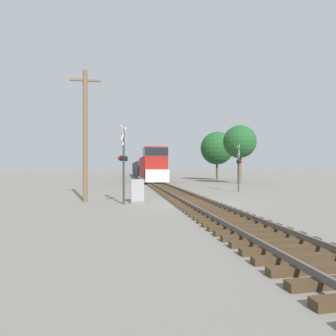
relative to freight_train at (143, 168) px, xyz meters
name	(u,v)px	position (x,y,z in m)	size (l,w,h in m)	color
ground_plane	(195,204)	(0.00, -38.65, -1.89)	(400.00, 400.00, 0.00)	slate
rail_track_bed	(195,202)	(0.00, -38.65, -1.75)	(2.60, 160.00, 0.31)	#42301E
freight_train	(143,168)	(0.00, 0.00, 0.00)	(2.92, 47.66, 4.67)	maroon
crossing_signal_near	(123,160)	(-4.03, -38.09, 0.60)	(0.57, 1.01, 4.45)	#333333
crossing_signal_far	(239,164)	(5.87, -31.79, 0.50)	(0.51, 1.01, 4.02)	#333333
relay_cabinet	(138,191)	(-3.20, -37.64, -1.20)	(0.82, 0.56, 1.39)	slate
utility_pole	(85,134)	(-6.31, -36.68, 2.25)	(1.80, 0.27, 7.98)	brown
tree_far_right	(240,142)	(11.04, -20.87, 3.54)	(4.30, 4.30, 7.63)	brown
tree_mid_background	(217,148)	(11.53, -11.13, 3.45)	(5.51, 5.51, 8.10)	brown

